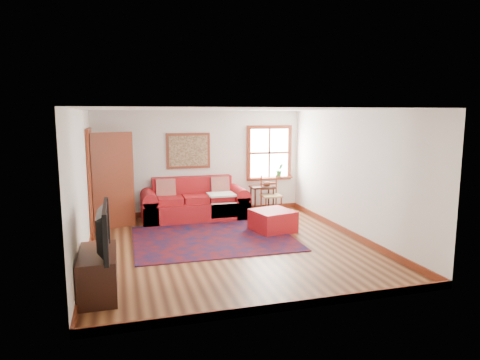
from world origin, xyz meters
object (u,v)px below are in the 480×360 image
object	(u,v)px
red_ottoman	(273,221)
ladder_back_chair	(270,194)
red_leather_sofa	(195,205)
media_cabinet	(98,273)
side_table	(262,191)

from	to	relation	value
red_ottoman	ladder_back_chair	world-z (taller)	ladder_back_chair
red_leather_sofa	media_cabinet	world-z (taller)	red_leather_sofa
ladder_back_chair	side_table	bearing A→B (deg)	126.28
side_table	ladder_back_chair	xyz separation A→B (m)	(0.14, -0.20, -0.04)
red_leather_sofa	ladder_back_chair	distance (m)	1.84
red_ottoman	side_table	bearing A→B (deg)	65.97
red_leather_sofa	media_cabinet	bearing A→B (deg)	-117.43
side_table	media_cabinet	size ratio (longest dim) A/B	0.63
red_leather_sofa	side_table	distance (m)	1.70
red_leather_sofa	side_table	world-z (taller)	red_leather_sofa
red_ottoman	media_cabinet	size ratio (longest dim) A/B	0.71
red_leather_sofa	media_cabinet	xyz separation A→B (m)	(-2.00, -3.86, -0.02)
side_table	ladder_back_chair	size ratio (longest dim) A/B	0.71
media_cabinet	red_leather_sofa	bearing A→B (deg)	62.57
media_cabinet	ladder_back_chair	bearing A→B (deg)	44.19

